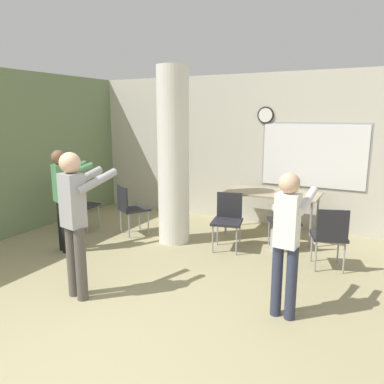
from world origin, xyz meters
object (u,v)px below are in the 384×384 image
at_px(person_playing_side, 287,234).
at_px(person_playing_front, 75,214).
at_px(chair_table_right, 285,219).
at_px(bottle_on_table, 290,187).
at_px(chair_by_left_wall, 80,202).
at_px(person_watching_back, 63,193).
at_px(chair_mid_room, 330,234).
at_px(chair_near_pillar, 130,206).
at_px(folding_table, 272,195).
at_px(chair_table_front, 228,217).

height_order(person_playing_side, person_playing_front, person_playing_front).
bearing_deg(chair_table_right, bottle_on_table, 98.90).
distance_m(person_playing_side, person_playing_front, 2.29).
distance_m(chair_by_left_wall, person_playing_front, 2.71).
distance_m(chair_by_left_wall, person_watching_back, 1.16).
height_order(chair_by_left_wall, chair_mid_room, same).
relative_size(chair_mid_room, chair_near_pillar, 1.00).
relative_size(person_watching_back, person_playing_side, 1.02).
relative_size(bottle_on_table, chair_by_left_wall, 0.25).
relative_size(chair_table_right, chair_mid_room, 1.00).
distance_m(chair_mid_room, chair_near_pillar, 3.28).
height_order(folding_table, chair_mid_room, chair_mid_room).
distance_m(chair_table_right, chair_near_pillar, 2.62).
xyz_separation_m(chair_table_right, chair_mid_room, (0.70, -0.45, 0.00)).
distance_m(person_watching_back, person_playing_side, 3.47).
relative_size(chair_table_front, person_playing_side, 0.57).
height_order(bottle_on_table, person_watching_back, person_watching_back).
relative_size(chair_near_pillar, person_watching_back, 0.56).
xyz_separation_m(chair_by_left_wall, chair_near_pillar, (0.98, 0.17, 0.00)).
height_order(bottle_on_table, chair_by_left_wall, bottle_on_table).
height_order(folding_table, chair_table_right, chair_table_right).
bearing_deg(chair_table_front, person_watching_back, -150.56).
relative_size(chair_table_front, person_playing_front, 0.52).
distance_m(folding_table, chair_table_front, 1.06).
xyz_separation_m(chair_near_pillar, person_playing_side, (3.04, -1.46, 0.38)).
xyz_separation_m(folding_table, person_playing_front, (-1.35, -3.19, 0.27)).
bearing_deg(chair_table_front, folding_table, 65.65).
relative_size(chair_near_pillar, person_playing_side, 0.57).
xyz_separation_m(chair_by_left_wall, person_playing_side, (4.02, -1.29, 0.38)).
height_order(folding_table, chair_table_front, chair_table_front).
distance_m(chair_mid_room, person_playing_front, 3.26).
height_order(chair_mid_room, person_playing_front, person_playing_front).
distance_m(folding_table, bottle_on_table, 0.34).
relative_size(folding_table, bottle_on_table, 6.96).
bearing_deg(person_playing_side, chair_table_right, 103.50).
distance_m(chair_by_left_wall, chair_near_pillar, 1.00).
bearing_deg(person_playing_side, chair_near_pillar, 154.28).
bearing_deg(person_watching_back, chair_by_left_wall, 121.73).
bearing_deg(bottle_on_table, person_watching_back, -140.81).
bearing_deg(chair_mid_room, person_watching_back, -163.54).
bearing_deg(chair_table_front, chair_mid_room, -5.16).
bearing_deg(folding_table, chair_table_front, -114.35).
bearing_deg(chair_near_pillar, person_watching_back, -110.51).
bearing_deg(bottle_on_table, chair_table_right, -81.10).
relative_size(chair_table_front, chair_mid_room, 1.00).
bearing_deg(chair_by_left_wall, chair_near_pillar, 9.97).
bearing_deg(chair_near_pillar, bottle_on_table, 26.76).
bearing_deg(chair_mid_room, chair_table_front, 174.84).
height_order(chair_by_left_wall, person_playing_side, person_playing_side).
xyz_separation_m(chair_table_right, chair_table_front, (-0.82, -0.32, 0.00)).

